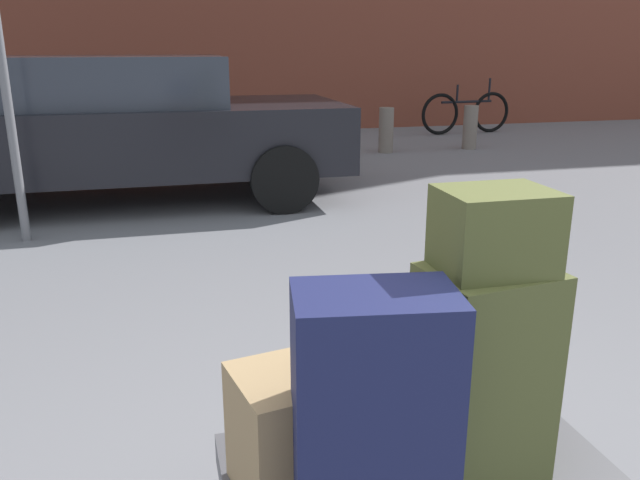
# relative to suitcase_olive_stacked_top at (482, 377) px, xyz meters

# --- Properties ---
(suitcase_olive_stacked_top) EXTENTS (0.36, 0.31, 0.62)m
(suitcase_olive_stacked_top) POSITION_rel_suitcase_olive_stacked_top_xyz_m (0.00, 0.00, 0.00)
(suitcase_olive_stacked_top) COLOR #4C5128
(suitcase_olive_stacked_top) RESTS_ON luggage_cart
(suitcase_navy_center) EXTENTS (0.40, 0.30, 0.65)m
(suitcase_navy_center) POSITION_rel_suitcase_olive_stacked_top_xyz_m (-0.37, -0.15, 0.02)
(suitcase_navy_center) COLOR #191E47
(suitcase_navy_center) RESTS_ON luggage_cart
(duffel_bag_tan_front_right) EXTENTS (0.61, 0.39, 0.35)m
(duffel_bag_tan_front_right) POSITION_rel_suitcase_olive_stacked_top_xyz_m (-0.38, 0.09, -0.13)
(duffel_bag_tan_front_right) COLOR #9E7F56
(duffel_bag_tan_front_right) RESTS_ON luggage_cart
(duffel_bag_olive_topmost_pile) EXTENTS (0.28, 0.23, 0.21)m
(duffel_bag_olive_topmost_pile) POSITION_rel_suitcase_olive_stacked_top_xyz_m (0.00, 0.00, 0.42)
(duffel_bag_olive_topmost_pile) COLOR #4C5128
(duffel_bag_olive_topmost_pile) RESTS_ON suitcase_olive_stacked_top
(parked_car) EXTENTS (4.31, 1.93, 1.42)m
(parked_car) POSITION_rel_suitcase_olive_stacked_top_xyz_m (-1.16, 5.23, 0.11)
(parked_car) COLOR black
(parked_car) RESTS_ON ground_plane
(bicycle_leaning) EXTENTS (1.76, 0.20, 0.96)m
(bicycle_leaning) POSITION_rel_suitcase_olive_stacked_top_xyz_m (4.58, 9.10, -0.28)
(bicycle_leaning) COLOR black
(bicycle_leaning) RESTS_ON ground_plane
(bollard_kerb_near) EXTENTS (0.21, 0.21, 0.65)m
(bollard_kerb_near) POSITION_rel_suitcase_olive_stacked_top_xyz_m (2.46, 7.45, -0.32)
(bollard_kerb_near) COLOR #72665B
(bollard_kerb_near) RESTS_ON ground_plane
(bollard_kerb_mid) EXTENTS (0.21, 0.21, 0.65)m
(bollard_kerb_mid) POSITION_rel_suitcase_olive_stacked_top_xyz_m (3.82, 7.45, -0.32)
(bollard_kerb_mid) COLOR #72665B
(bollard_kerb_mid) RESTS_ON ground_plane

